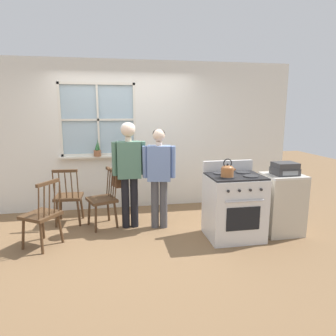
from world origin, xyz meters
TOP-DOWN VIEW (x-y plane):
  - ground_plane at (0.00, 0.00)m, footprint 16.00×16.00m
  - wall_back at (0.03, 1.40)m, footprint 6.40×0.16m
  - chair_by_window at (-0.39, 0.47)m, footprint 0.52×0.53m
  - chair_near_wall at (-1.18, -0.12)m, footprint 0.57×0.57m
  - chair_center_cluster at (-0.95, 0.70)m, footprint 0.44×0.42m
  - person_elderly_left at (0.02, 0.36)m, footprint 0.51×0.23m
  - person_teen_center at (0.47, 0.26)m, footprint 0.51×0.27m
  - stove at (1.47, -0.29)m, footprint 0.77×0.68m
  - kettle at (1.30, -0.43)m, footprint 0.21×0.17m
  - potted_plant at (-0.49, 1.31)m, footprint 0.13×0.13m
  - handbag at (-0.17, 0.55)m, footprint 0.24×0.24m
  - side_counter at (2.23, -0.27)m, footprint 0.55×0.50m
  - stereo at (2.23, -0.29)m, footprint 0.34×0.29m

SIDE VIEW (x-z plane):
  - ground_plane at x=0.00m, z-range 0.00..0.00m
  - chair_by_window at x=-0.39m, z-range -0.02..0.90m
  - chair_near_wall at x=-1.18m, z-range -0.02..0.90m
  - chair_center_cluster at x=-0.95m, z-range -0.02..0.90m
  - side_counter at x=2.23m, z-range 0.00..0.90m
  - stove at x=1.47m, z-range -0.07..1.01m
  - handbag at x=-0.17m, z-range 0.60..0.91m
  - person_teen_center at x=0.47m, z-range 0.14..1.69m
  - stereo at x=2.23m, z-range 0.90..1.08m
  - person_elderly_left at x=0.02m, z-range 0.18..1.83m
  - kettle at x=1.30m, z-range 0.90..1.15m
  - potted_plant at x=-0.49m, z-range 0.93..1.26m
  - wall_back at x=0.03m, z-range -0.03..2.67m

